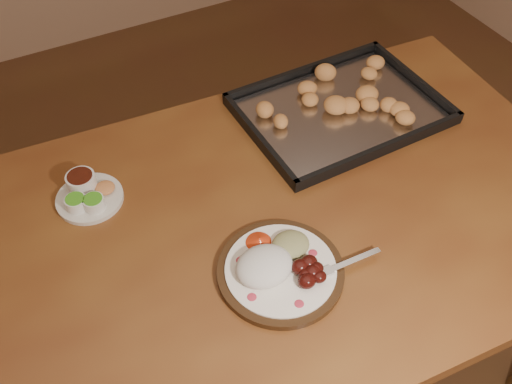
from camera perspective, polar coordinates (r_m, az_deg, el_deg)
ground at (r=1.94m, az=0.47°, el=-14.99°), size 4.00×4.00×0.00m
dining_table at (r=1.34m, az=1.59°, el=-5.14°), size 1.56×1.00×0.75m
dinner_plate at (r=1.16m, az=2.27°, el=-7.48°), size 0.33×0.26×0.06m
condiment_saucer at (r=1.34m, az=-16.53°, el=-0.17°), size 0.15×0.15×0.05m
baking_tray at (r=1.52m, az=8.44°, el=8.32°), size 0.51×0.38×0.05m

